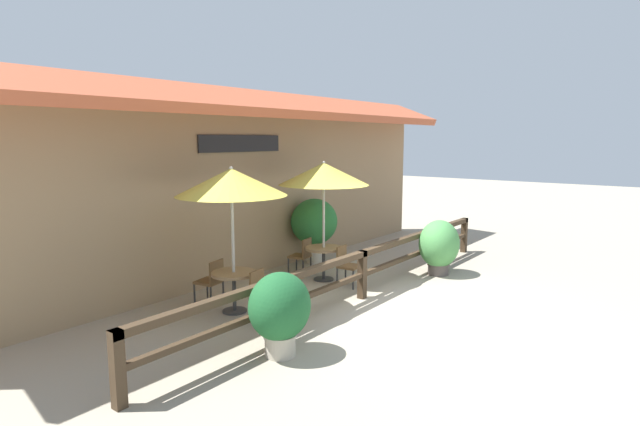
% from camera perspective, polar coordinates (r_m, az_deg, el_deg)
% --- Properties ---
extents(ground_plane, '(60.00, 60.00, 0.00)m').
position_cam_1_polar(ground_plane, '(9.47, 10.23, -10.76)').
color(ground_plane, '#9E937F').
extents(building_facade, '(14.28, 1.49, 4.23)m').
position_cam_1_polar(building_facade, '(11.47, -7.97, 3.71)').
color(building_facade, '#997A56').
rests_on(building_facade, ground).
extents(patio_railing, '(10.40, 0.14, 0.95)m').
position_cam_1_polar(patio_railing, '(9.78, 4.86, -5.79)').
color(patio_railing, '#3D2D1E').
rests_on(patio_railing, ground).
extents(patio_umbrella_near, '(1.96, 1.96, 2.63)m').
position_cam_1_polar(patio_umbrella_near, '(8.84, -10.10, 3.48)').
color(patio_umbrella_near, '#B7B2A8').
rests_on(patio_umbrella_near, ground).
extents(dining_table_near, '(0.80, 0.80, 0.74)m').
position_cam_1_polar(dining_table_near, '(9.16, -9.81, -7.59)').
color(dining_table_near, olive).
rests_on(dining_table_near, ground).
extents(chair_near_streetside, '(0.49, 0.49, 0.85)m').
position_cam_1_polar(chair_near_streetside, '(8.77, -6.53, -8.99)').
color(chair_near_streetside, brown).
rests_on(chair_near_streetside, ground).
extents(chair_near_wallside, '(0.50, 0.50, 0.85)m').
position_cam_1_polar(chair_near_wallside, '(9.69, -12.31, -7.43)').
color(chair_near_wallside, brown).
rests_on(chair_near_wallside, ground).
extents(patio_umbrella_middle, '(1.96, 1.96, 2.63)m').
position_cam_1_polar(patio_umbrella_middle, '(10.76, 0.43, 4.48)').
color(patio_umbrella_middle, '#B7B2A8').
rests_on(patio_umbrella_middle, ground).
extents(dining_table_middle, '(0.80, 0.80, 0.74)m').
position_cam_1_polar(dining_table_middle, '(11.02, 0.42, -4.71)').
color(dining_table_middle, olive).
rests_on(dining_table_middle, ground).
extents(chair_middle_streetside, '(0.47, 0.47, 0.85)m').
position_cam_1_polar(chair_middle_streetside, '(10.65, 3.06, -5.80)').
color(chair_middle_streetside, brown).
rests_on(chair_middle_streetside, ground).
extents(chair_middle_wallside, '(0.50, 0.50, 0.85)m').
position_cam_1_polar(chair_middle_wallside, '(11.47, -2.06, -4.76)').
color(chair_middle_wallside, brown).
rests_on(chair_middle_wallside, ground).
extents(potted_plant_entrance_palm, '(1.00, 0.90, 1.27)m').
position_cam_1_polar(potted_plant_entrance_palm, '(11.77, 13.45, -3.61)').
color(potted_plant_entrance_palm, '#564C47').
rests_on(potted_plant_entrance_palm, ground).
extents(potted_plant_small_flowering, '(0.95, 0.85, 1.23)m').
position_cam_1_polar(potted_plant_small_flowering, '(7.26, -4.62, -10.93)').
color(potted_plant_small_flowering, '#B7AD99').
rests_on(potted_plant_small_flowering, ground).
extents(potted_plant_corner_fern, '(1.24, 1.11, 1.63)m').
position_cam_1_polar(potted_plant_corner_fern, '(12.45, -0.66, -1.13)').
color(potted_plant_corner_fern, '#B7AD99').
rests_on(potted_plant_corner_fern, ground).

